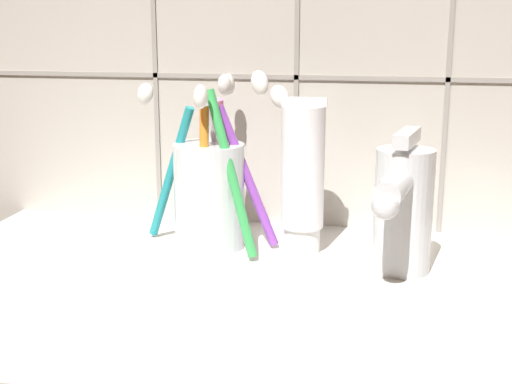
# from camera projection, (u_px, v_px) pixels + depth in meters

# --- Properties ---
(sink_counter) EXTENTS (0.62, 0.39, 0.02)m
(sink_counter) POSITION_uv_depth(u_px,v_px,m) (247.00, 295.00, 0.61)
(sink_counter) COLOR silver
(sink_counter) RESTS_ON ground
(tile_wall_backsplash) EXTENTS (0.72, 0.02, 0.48)m
(tile_wall_backsplash) POSITION_uv_depth(u_px,v_px,m) (284.00, 21.00, 0.74)
(tile_wall_backsplash) COLOR #B7B2A8
(tile_wall_backsplash) RESTS_ON ground
(toothbrush_cup) EXTENTS (0.16, 0.12, 0.18)m
(toothbrush_cup) POSITION_uv_depth(u_px,v_px,m) (211.00, 188.00, 0.70)
(toothbrush_cup) COLOR silver
(toothbrush_cup) RESTS_ON sink_counter
(toothpaste_tube) EXTENTS (0.04, 0.04, 0.15)m
(toothpaste_tube) POSITION_uv_depth(u_px,v_px,m) (303.00, 177.00, 0.68)
(toothpaste_tube) COLOR white
(toothpaste_tube) RESTS_ON sink_counter
(sink_faucet) EXTENTS (0.05, 0.12, 0.13)m
(sink_faucet) POSITION_uv_depth(u_px,v_px,m) (402.00, 206.00, 0.62)
(sink_faucet) COLOR silver
(sink_faucet) RESTS_ON sink_counter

